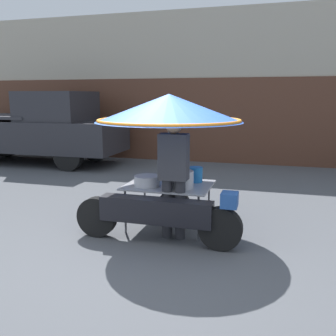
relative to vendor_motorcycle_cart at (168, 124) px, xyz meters
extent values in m
plane|color=#4C4F54|center=(-0.12, -0.83, -1.52)|extent=(36.00, 36.00, 0.00)
cube|color=#B2A893|center=(-0.12, 6.71, 0.62)|extent=(28.00, 2.00, 4.28)
cube|color=#563323|center=(-0.12, 5.68, -0.32)|extent=(23.80, 0.06, 2.40)
cylinder|color=black|center=(0.84, -0.57, -1.25)|extent=(0.55, 0.14, 0.55)
cylinder|color=black|center=(-0.85, -0.57, -1.25)|extent=(0.55, 0.14, 0.55)
cube|color=black|center=(-0.01, -0.57, -1.09)|extent=(1.49, 0.24, 0.32)
cube|color=#234C93|center=(0.94, -0.57, -0.87)|extent=(0.20, 0.24, 0.18)
cylinder|color=black|center=(-0.01, 0.34, -1.27)|extent=(0.49, 0.14, 0.49)
cylinder|color=#515156|center=(0.51, -0.35, -1.21)|extent=(0.03, 0.03, 0.62)
cylinder|color=#515156|center=(0.51, 0.46, -1.21)|extent=(0.03, 0.03, 0.62)
cylinder|color=#515156|center=(-0.52, -0.35, -1.21)|extent=(0.03, 0.03, 0.62)
cylinder|color=#515156|center=(-0.52, 0.46, -1.21)|extent=(0.03, 0.03, 0.62)
cube|color=#9E9EA3|center=(-0.01, 0.06, -0.89)|extent=(1.22, 0.95, 0.02)
cylinder|color=#B2B2B7|center=(-0.01, 0.06, -0.43)|extent=(0.03, 0.03, 0.90)
cone|color=blue|center=(-0.01, 0.06, 0.21)|extent=(2.06, 2.06, 0.39)
torus|color=orange|center=(-0.01, 0.06, 0.04)|extent=(2.01, 2.01, 0.05)
cylinder|color=#B7B7BC|center=(-0.28, -0.11, -0.81)|extent=(0.37, 0.37, 0.14)
cylinder|color=#B7B7BC|center=(0.21, -0.09, -0.76)|extent=(0.35, 0.35, 0.24)
cylinder|color=#B7B7BC|center=(-0.07, 0.25, -0.84)|extent=(0.27, 0.27, 0.07)
cylinder|color=#1E6BB2|center=(0.33, 0.32, -0.77)|extent=(0.20, 0.20, 0.22)
cylinder|color=#2D2D33|center=(0.08, -0.34, -1.12)|extent=(0.14, 0.14, 0.81)
cylinder|color=#2D2D33|center=(0.26, -0.34, -1.12)|extent=(0.14, 0.14, 0.81)
cube|color=#38383D|center=(0.17, -0.34, -0.41)|extent=(0.38, 0.22, 0.61)
sphere|color=tan|center=(0.17, -0.34, 0.01)|extent=(0.22, 0.22, 0.22)
cylinder|color=black|center=(-3.65, 3.40, -1.14)|extent=(0.76, 0.24, 0.76)
cylinder|color=black|center=(-3.65, 4.93, -1.14)|extent=(0.76, 0.24, 0.76)
cylinder|color=black|center=(-6.77, 4.93, -1.14)|extent=(0.76, 0.24, 0.76)
cube|color=#28282D|center=(-5.21, 4.17, -0.72)|extent=(5.20, 1.80, 0.84)
cube|color=#28282D|center=(-4.37, 4.17, 0.10)|extent=(1.77, 1.65, 0.80)
cube|color=#2D2D33|center=(-6.25, 4.17, -0.20)|extent=(2.70, 1.73, 0.08)
camera|label=1|loc=(1.43, -5.00, 0.37)|focal=40.00mm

